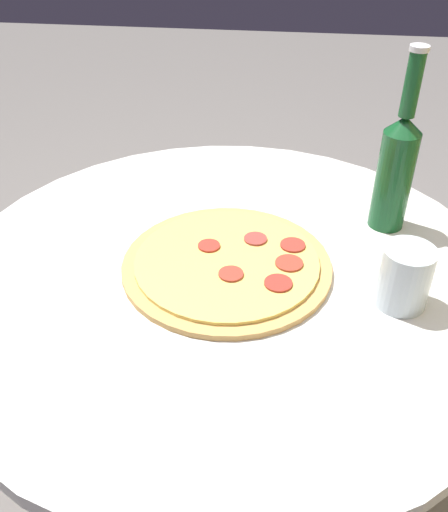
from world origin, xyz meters
TOP-DOWN VIEW (x-y plane):
  - ground_plane at (0.00, 0.00)m, footprint 8.00×8.00m
  - table at (0.00, 0.00)m, footprint 0.88×0.88m
  - pizza at (-0.00, -0.00)m, footprint 0.33×0.33m
  - beer_bottle at (-0.16, 0.26)m, footprint 0.06×0.06m
  - drinking_glass at (0.05, 0.26)m, footprint 0.07×0.07m

SIDE VIEW (x-z plane):
  - ground_plane at x=0.00m, z-range 0.00..0.00m
  - table at x=0.00m, z-range 0.18..0.86m
  - pizza at x=0.00m, z-range 0.69..0.71m
  - drinking_glass at x=0.05m, z-range 0.69..0.78m
  - beer_bottle at x=-0.16m, z-range 0.65..0.95m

